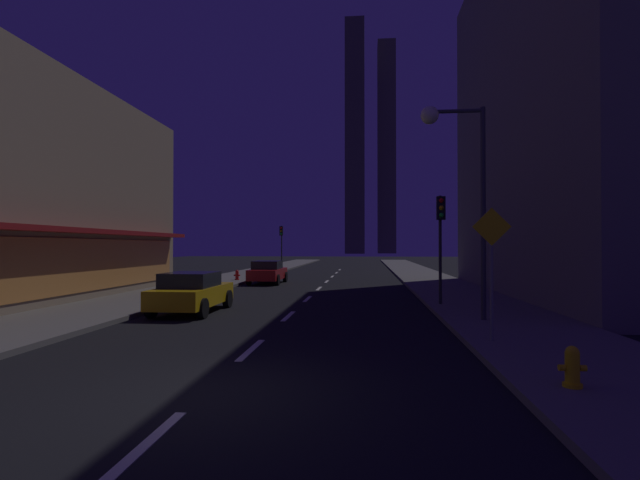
% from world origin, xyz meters
% --- Properties ---
extents(ground_plane, '(78.00, 136.00, 0.10)m').
position_xyz_m(ground_plane, '(0.00, 32.00, -0.05)').
color(ground_plane, black).
extents(sidewalk_right, '(4.00, 76.00, 0.15)m').
position_xyz_m(sidewalk_right, '(7.00, 32.00, 0.07)').
color(sidewalk_right, '#605E59').
rests_on(sidewalk_right, ground).
extents(sidewalk_left, '(4.00, 76.00, 0.15)m').
position_xyz_m(sidewalk_left, '(-7.00, 32.00, 0.07)').
color(sidewalk_left, '#605E59').
rests_on(sidewalk_left, ground).
extents(lane_marking_center, '(0.16, 43.80, 0.01)m').
position_xyz_m(lane_marking_center, '(0.00, 18.80, 0.01)').
color(lane_marking_center, silver).
rests_on(lane_marking_center, ground).
extents(building_apartment_right, '(11.00, 20.00, 18.41)m').
position_xyz_m(building_apartment_right, '(14.50, 16.00, 9.21)').
color(building_apartment_right, slate).
rests_on(building_apartment_right, ground).
extents(skyscraper_distant_tall, '(6.13, 7.19, 74.30)m').
position_xyz_m(skyscraper_distant_tall, '(-0.88, 141.86, 37.15)').
color(skyscraper_distant_tall, '#504C3C').
rests_on(skyscraper_distant_tall, ground).
extents(skyscraper_distant_mid, '(5.83, 7.52, 69.71)m').
position_xyz_m(skyscraper_distant_mid, '(9.40, 148.51, 34.86)').
color(skyscraper_distant_mid, brown).
rests_on(skyscraper_distant_mid, ground).
extents(car_parked_near, '(1.98, 4.24, 1.45)m').
position_xyz_m(car_parked_near, '(-3.60, 8.93, 0.74)').
color(car_parked_near, gold).
rests_on(car_parked_near, ground).
extents(car_parked_far, '(1.98, 4.24, 1.45)m').
position_xyz_m(car_parked_far, '(-3.60, 21.96, 0.74)').
color(car_parked_far, '#B21919').
rests_on(car_parked_far, ground).
extents(fire_hydrant_yellow_near, '(0.42, 0.30, 0.65)m').
position_xyz_m(fire_hydrant_yellow_near, '(5.90, 0.44, 0.45)').
color(fire_hydrant_yellow_near, yellow).
rests_on(fire_hydrant_yellow_near, sidewalk_right).
extents(fire_hydrant_far_left, '(0.42, 0.30, 0.65)m').
position_xyz_m(fire_hydrant_far_left, '(-5.90, 23.03, 0.45)').
color(fire_hydrant_far_left, red).
rests_on(fire_hydrant_far_left, sidewalk_left).
extents(traffic_light_near_right, '(0.32, 0.48, 4.20)m').
position_xyz_m(traffic_light_near_right, '(5.50, 11.02, 3.19)').
color(traffic_light_near_right, '#2D2D2D').
rests_on(traffic_light_near_right, sidewalk_right).
extents(traffic_light_far_left, '(0.32, 0.48, 4.20)m').
position_xyz_m(traffic_light_far_left, '(-5.50, 37.20, 3.19)').
color(traffic_light_far_left, '#2D2D2D').
rests_on(traffic_light_far_left, sidewalk_left).
extents(street_lamp_right, '(1.96, 0.56, 6.58)m').
position_xyz_m(street_lamp_right, '(5.38, 7.33, 5.07)').
color(street_lamp_right, '#38383D').
rests_on(street_lamp_right, sidewalk_right).
extents(pedestrian_crossing_sign, '(0.91, 0.08, 3.15)m').
position_xyz_m(pedestrian_crossing_sign, '(5.60, 4.06, 2.02)').
color(pedestrian_crossing_sign, slate).
rests_on(pedestrian_crossing_sign, sidewalk_right).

